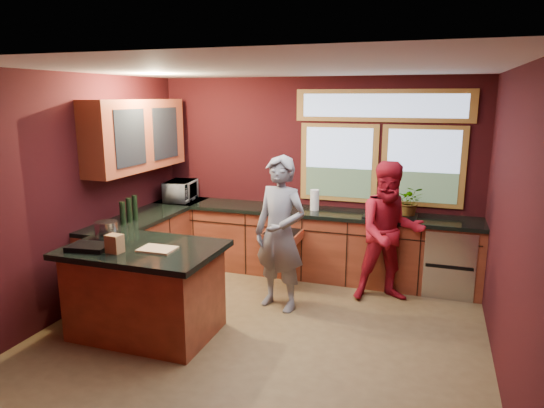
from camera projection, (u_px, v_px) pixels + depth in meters
The scene contains 14 objects.
floor at pixel (266, 327), 5.22m from camera, with size 4.50×4.50×0.00m, color brown.
room_shell at pixel (225, 156), 5.32m from camera, with size 4.52×4.02×2.71m.
back_counter at pixel (321, 244), 6.63m from camera, with size 4.50×0.64×0.93m.
left_counter at pixel (151, 246), 6.52m from camera, with size 0.64×2.30×0.93m.
island at pixel (146, 290), 5.02m from camera, with size 1.55×1.05×0.95m.
person_grey at pixel (280, 234), 5.55m from camera, with size 0.65×0.43×1.79m, color slate.
person_red at pixel (390, 232), 5.77m from camera, with size 0.83×0.64×1.70m, color maroon.
microwave at pixel (181, 191), 7.12m from camera, with size 0.54×0.36×0.30m, color #999999.
potted_plant at pixel (410, 201), 6.18m from camera, with size 0.36×0.31×0.40m, color #999999.
paper_towel at pixel (315, 200), 6.53m from camera, with size 0.12×0.12×0.28m, color silver.
cutting_board at pixel (157, 249), 4.81m from camera, with size 0.35×0.25×0.02m, color tan.
stock_pot at pixel (106, 230), 5.21m from camera, with size 0.24×0.24×0.18m, color #A7A7AC.
paper_bag at pixel (115, 244), 4.71m from camera, with size 0.15×0.12×0.18m, color brown.
black_tray at pixel (90, 247), 4.82m from camera, with size 0.40×0.28×0.05m, color black.
Camera 1 is at (1.60, -4.53, 2.44)m, focal length 32.00 mm.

